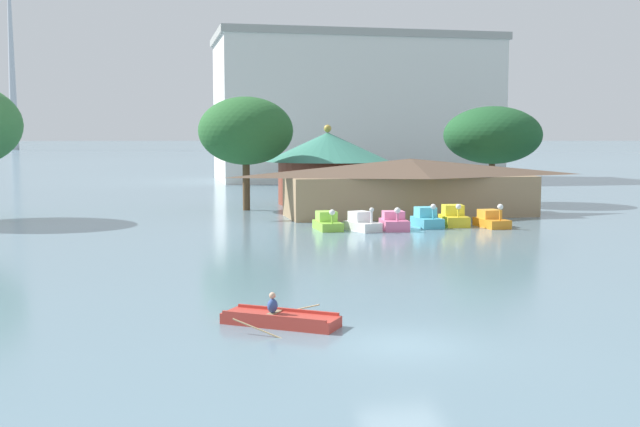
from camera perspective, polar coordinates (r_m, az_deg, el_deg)
ground_plane at (r=24.03m, az=5.96°, el=-9.41°), size 2000.00×2000.00×0.00m
rowboat_with_rower at (r=26.24m, az=-2.90°, el=-7.63°), size 3.90×3.49×1.14m
pedal_boat_lime at (r=52.47m, az=0.54°, el=-0.65°), size 1.50×3.03×1.47m
pedal_boat_white at (r=51.96m, az=3.04°, el=-0.70°), size 2.15×2.92×1.63m
pedal_boat_pink at (r=52.62m, az=5.37°, el=-0.64°), size 1.92×2.86×1.60m
pedal_boat_cyan at (r=54.40m, az=7.72°, el=-0.41°), size 1.53×2.81×1.70m
pedal_boat_yellow at (r=55.52m, az=9.64°, el=-0.29°), size 1.91×2.98×1.63m
pedal_boat_orange at (r=55.20m, az=12.28°, el=-0.48°), size 1.60×3.03×1.70m
boathouse at (r=61.66m, az=6.54°, el=1.99°), size 20.67×6.65×4.47m
green_roof_pavilion at (r=72.42m, az=0.55°, el=3.61°), size 11.54×11.54×7.25m
shoreline_tree_mid at (r=66.27m, az=-5.39°, el=5.96°), size 7.90×7.90×9.48m
shoreline_tree_right at (r=73.42m, az=12.37°, el=5.55°), size 8.85×8.85×8.90m
background_building_block at (r=112.78m, az=2.49°, el=7.59°), size 39.07×18.50×20.15m
distant_broadcast_tower at (r=386.41m, az=-21.51°, el=12.93°), size 5.70×5.70×149.08m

